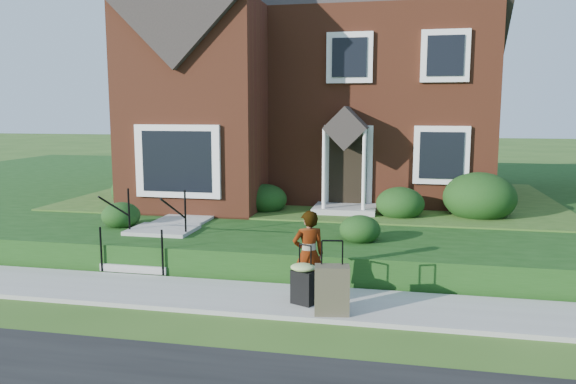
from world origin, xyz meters
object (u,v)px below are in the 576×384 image
(woman, at_px, (309,254))
(suitcase_olive, at_px, (332,290))
(front_steps, at_px, (154,242))
(suitcase_black, at_px, (303,281))

(woman, distance_m, suitcase_olive, 0.93)
(front_steps, height_order, woman, woman)
(suitcase_olive, bearing_deg, suitcase_black, 136.76)
(suitcase_black, relative_size, suitcase_olive, 0.85)
(woman, relative_size, suitcase_black, 1.51)
(suitcase_black, distance_m, suitcase_olive, 0.63)
(front_steps, distance_m, woman, 4.03)
(front_steps, bearing_deg, suitcase_olive, -30.21)
(woman, bearing_deg, suitcase_black, 61.23)
(woman, bearing_deg, front_steps, -48.43)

